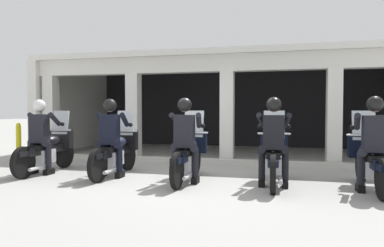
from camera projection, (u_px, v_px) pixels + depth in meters
ground_plane at (216, 159)px, 9.92m from camera, size 80.00×80.00×0.00m
station_building at (237, 93)px, 11.68m from camera, size 11.76×4.75×2.98m
kerb_strip at (224, 161)px, 8.94m from camera, size 11.26×0.24×0.12m
motorcycle_far_left at (49, 149)px, 7.76m from camera, size 0.62×2.04×1.35m
police_officer_far_left at (40, 130)px, 7.47m from camera, size 0.63×0.61×1.58m
motorcycle_left at (117, 151)px, 7.41m from camera, size 0.62×2.04×1.35m
police_officer_left at (110, 131)px, 7.12m from camera, size 0.63×0.61×1.58m
motorcycle_center at (189, 154)px, 6.84m from camera, size 0.62×2.04×1.35m
police_officer_center at (185, 133)px, 6.55m from camera, size 0.63×0.61×1.58m
motorcycle_right at (274, 157)px, 6.50m from camera, size 0.62×2.04×1.35m
police_officer_right at (274, 134)px, 6.21m from camera, size 0.63×0.61×1.58m
motorcycle_far_right at (369, 160)px, 6.07m from camera, size 0.62×2.04×1.35m
police_officer_far_right at (374, 136)px, 5.78m from camera, size 0.63×0.61×1.58m
bollard_kerbside at (19, 141)px, 9.93m from camera, size 0.14×0.14×1.01m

